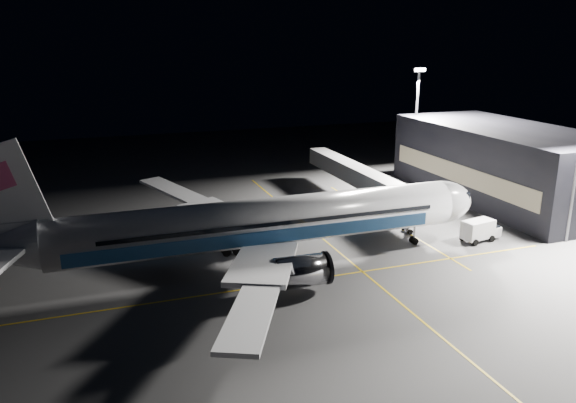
% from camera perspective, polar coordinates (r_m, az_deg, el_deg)
% --- Properties ---
extents(ground, '(200.00, 200.00, 0.00)m').
position_cam_1_polar(ground, '(67.38, -2.42, -6.35)').
color(ground, '#4C4C4F').
rests_on(ground, ground).
extents(guide_line_main, '(0.25, 80.00, 0.01)m').
position_cam_1_polar(guide_line_main, '(70.73, 5.37, -5.28)').
color(guide_line_main, gold).
rests_on(guide_line_main, ground).
extents(guide_line_cross, '(70.00, 0.25, 0.01)m').
position_cam_1_polar(guide_line_cross, '(62.14, -0.77, -8.36)').
color(guide_line_cross, gold).
rests_on(guide_line_cross, ground).
extents(guide_line_side, '(0.25, 40.00, 0.01)m').
position_cam_1_polar(guide_line_side, '(84.33, 9.94, -1.86)').
color(guide_line_side, gold).
rests_on(guide_line_side, ground).
extents(airliner, '(61.48, 54.22, 16.64)m').
position_cam_1_polar(airliner, '(65.28, -3.38, -2.28)').
color(airliner, silver).
rests_on(airliner, ground).
extents(terminal, '(18.12, 40.00, 12.00)m').
position_cam_1_polar(terminal, '(99.55, 21.13, 3.64)').
color(terminal, black).
rests_on(terminal, ground).
extents(jet_bridge, '(3.60, 34.40, 6.30)m').
position_cam_1_polar(jet_bridge, '(89.89, 7.58, 2.41)').
color(jet_bridge, '#B2B2B7').
rests_on(jet_bridge, ground).
extents(floodlight_mast_north, '(2.40, 0.68, 20.70)m').
position_cam_1_polar(floodlight_mast_north, '(109.23, 12.92, 8.76)').
color(floodlight_mast_north, '#59595E').
rests_on(floodlight_mast_north, ground).
extents(service_truck, '(5.95, 3.24, 2.89)m').
position_cam_1_polar(service_truck, '(78.56, 18.98, -2.71)').
color(service_truck, silver).
rests_on(service_truck, ground).
extents(baggage_tug, '(3.26, 2.95, 1.95)m').
position_cam_1_polar(baggage_tug, '(75.62, -4.39, -3.09)').
color(baggage_tug, black).
rests_on(baggage_tug, ground).
extents(safety_cone_a, '(0.42, 0.42, 0.63)m').
position_cam_1_polar(safety_cone_a, '(72.10, 0.03, -4.52)').
color(safety_cone_a, '#E45D09').
rests_on(safety_cone_a, ground).
extents(safety_cone_b, '(0.39, 0.39, 0.59)m').
position_cam_1_polar(safety_cone_b, '(72.29, -3.26, -4.50)').
color(safety_cone_b, '#E45D09').
rests_on(safety_cone_b, ground).
extents(safety_cone_c, '(0.37, 0.37, 0.55)m').
position_cam_1_polar(safety_cone_c, '(72.20, 0.24, -4.52)').
color(safety_cone_c, '#E45D09').
rests_on(safety_cone_c, ground).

